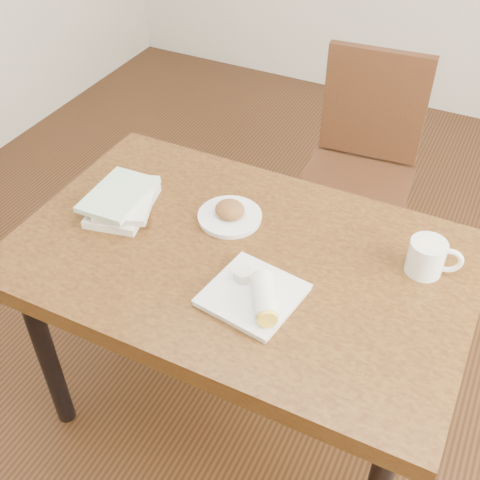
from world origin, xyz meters
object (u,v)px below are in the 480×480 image
at_px(plate_scone, 230,214).
at_px(plate_burrito, 256,295).
at_px(chair_far, 362,158).
at_px(table, 240,275).
at_px(coffee_mug, 428,257).
at_px(book_stack, 123,201).

distance_m(plate_scone, plate_burrito, 0.34).
xyz_separation_m(chair_far, plate_scone, (-0.18, -0.80, 0.22)).
distance_m(table, plate_burrito, 0.21).
distance_m(table, coffee_mug, 0.52).
distance_m(coffee_mug, book_stack, 0.89).
height_order(table, coffee_mug, coffee_mug).
bearing_deg(plate_scone, coffee_mug, 3.69).
distance_m(chair_far, plate_scone, 0.85).
relative_size(chair_far, coffee_mug, 6.60).
height_order(plate_scone, book_stack, book_stack).
height_order(plate_burrito, book_stack, plate_burrito).
xyz_separation_m(table, plate_scone, (-0.09, 0.12, 0.10)).
relative_size(plate_burrito, book_stack, 0.93).
relative_size(table, coffee_mug, 8.78).
height_order(coffee_mug, book_stack, coffee_mug).
bearing_deg(chair_far, plate_burrito, -88.41).
relative_size(plate_scone, plate_burrito, 0.75).
bearing_deg(plate_burrito, book_stack, 162.07).
relative_size(plate_scone, coffee_mug, 1.32).
bearing_deg(table, chair_far, 84.54).
bearing_deg(plate_burrito, plate_scone, 128.46).
bearing_deg(plate_scone, book_stack, -162.50).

